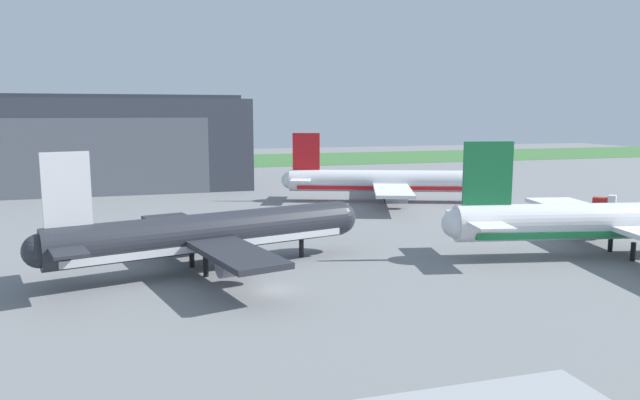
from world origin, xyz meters
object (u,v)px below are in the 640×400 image
(airliner_near_left, at_px, (637,222))
(airliner_far_right, at_px, (394,182))
(maintenance_hangar, at_px, (65,143))
(pushback_tractor, at_px, (605,201))
(airliner_near_right, at_px, (211,234))

(airliner_near_left, relative_size, airliner_far_right, 1.15)
(maintenance_hangar, distance_m, pushback_tractor, 114.47)
(maintenance_hangar, distance_m, airliner_near_right, 87.40)
(airliner_near_left, xyz_separation_m, airliner_far_right, (-10.32, 47.94, -0.30))
(airliner_far_right, relative_size, pushback_tractor, 10.21)
(airliner_near_left, distance_m, pushback_tractor, 38.47)
(maintenance_hangar, bearing_deg, airliner_far_right, -34.81)
(airliner_far_right, bearing_deg, airliner_near_left, -77.85)
(airliner_near_right, bearing_deg, airliner_far_right, 45.94)
(airliner_near_left, height_order, airliner_near_right, airliner_near_left)
(maintenance_hangar, xyz_separation_m, pushback_tractor, (96.39, -61.09, -8.89))
(airliner_near_right, height_order, pushback_tractor, airliner_near_right)
(pushback_tractor, bearing_deg, airliner_far_right, 152.59)
(airliner_far_right, distance_m, pushback_tractor, 37.83)
(airliner_near_left, xyz_separation_m, pushback_tractor, (23.18, 30.56, -2.97))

